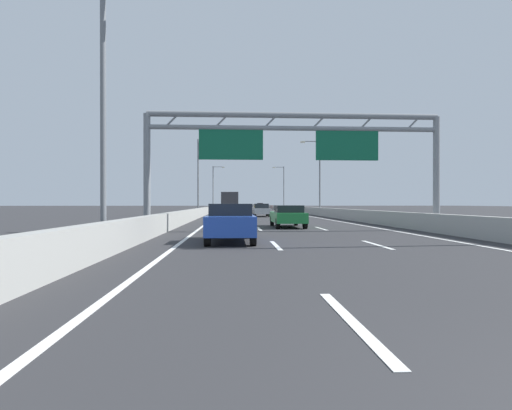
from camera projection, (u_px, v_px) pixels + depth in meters
ground_plane at (246, 209)px, 101.44m from camera, size 260.00×260.00×0.00m
lane_dash_left_0 at (352, 321)px, 4.99m from camera, size 0.16×3.00×0.01m
lane_dash_left_1 at (276, 245)px, 13.97m from camera, size 0.16×3.00×0.01m
lane_dash_left_2 at (259, 229)px, 22.96m from camera, size 0.16×3.00×0.01m
lane_dash_left_3 at (252, 222)px, 31.95m from camera, size 0.16×3.00×0.01m
lane_dash_left_4 at (248, 218)px, 40.93m from camera, size 0.16×3.00×0.01m
lane_dash_left_5 at (245, 215)px, 49.92m from camera, size 0.16×3.00×0.01m
lane_dash_left_6 at (244, 213)px, 58.90m from camera, size 0.16×3.00×0.01m
lane_dash_left_7 at (242, 212)px, 67.89m from camera, size 0.16×3.00×0.01m
lane_dash_left_8 at (241, 211)px, 76.87m from camera, size 0.16×3.00×0.01m
lane_dash_left_9 at (240, 210)px, 85.86m from camera, size 0.16×3.00×0.01m
lane_dash_left_10 at (240, 209)px, 94.85m from camera, size 0.16×3.00×0.01m
lane_dash_left_11 at (239, 209)px, 103.83m from camera, size 0.16×3.00×0.01m
lane_dash_left_12 at (239, 208)px, 112.82m from camera, size 0.16×3.00×0.01m
lane_dash_left_13 at (238, 208)px, 121.80m from camera, size 0.16×3.00×0.01m
lane_dash_left_14 at (238, 208)px, 130.79m from camera, size 0.16×3.00×0.01m
lane_dash_left_15 at (238, 207)px, 139.77m from camera, size 0.16×3.00×0.01m
lane_dash_left_16 at (238, 207)px, 148.76m from camera, size 0.16×3.00×0.01m
lane_dash_left_17 at (237, 207)px, 157.74m from camera, size 0.16×3.00×0.01m
lane_dash_right_1 at (377, 245)px, 14.18m from camera, size 0.16×3.00×0.01m
lane_dash_right_2 at (321, 229)px, 23.16m from camera, size 0.16×3.00×0.01m
lane_dash_right_3 at (297, 221)px, 32.15m from camera, size 0.16×3.00×0.01m
lane_dash_right_4 at (283, 217)px, 41.13m from camera, size 0.16×3.00×0.01m
lane_dash_right_5 at (274, 215)px, 50.12m from camera, size 0.16×3.00×0.01m
lane_dash_right_6 at (268, 213)px, 59.10m from camera, size 0.16×3.00×0.01m
lane_dash_right_7 at (263, 212)px, 68.09m from camera, size 0.16×3.00×0.01m
lane_dash_right_8 at (260, 211)px, 77.08m from camera, size 0.16×3.00×0.01m
lane_dash_right_9 at (257, 210)px, 86.06m from camera, size 0.16×3.00×0.01m
lane_dash_right_10 at (255, 209)px, 95.05m from camera, size 0.16×3.00×0.01m
lane_dash_right_11 at (253, 209)px, 104.03m from camera, size 0.16×3.00×0.01m
lane_dash_right_12 at (251, 208)px, 113.02m from camera, size 0.16×3.00×0.01m
lane_dash_right_13 at (250, 208)px, 122.00m from camera, size 0.16×3.00×0.01m
lane_dash_right_14 at (249, 208)px, 130.99m from camera, size 0.16×3.00×0.01m
lane_dash_right_15 at (248, 207)px, 139.98m from camera, size 0.16×3.00×0.01m
lane_dash_right_16 at (247, 207)px, 148.96m from camera, size 0.16×3.00×0.01m
lane_dash_right_17 at (246, 207)px, 157.95m from camera, size 0.16×3.00×0.01m
edge_line_left at (225, 210)px, 89.16m from camera, size 0.16×176.00×0.01m
edge_line_right at (272, 210)px, 89.75m from camera, size 0.16×176.00×0.01m
barrier_left at (220, 207)px, 111.03m from camera, size 0.45×220.00×0.95m
barrier_right at (270, 207)px, 111.81m from camera, size 0.45×220.00×0.95m
sign_gantry at (293, 141)px, 21.41m from camera, size 16.01×0.36×6.36m
streetlamp_left_near at (110, 88)px, 13.57m from camera, size 2.58×0.28×9.50m
streetlamp_left_mid at (200, 172)px, 49.98m from camera, size 2.58×0.28×9.50m
streetlamp_right_mid at (318, 172)px, 50.82m from camera, size 2.58×0.28×9.50m
streetlamp_left_far at (214, 185)px, 86.39m from camera, size 2.58×0.28×9.50m
streetlamp_right_far at (283, 185)px, 87.23m from camera, size 2.58×0.28×9.50m
white_car at (232, 206)px, 118.15m from camera, size 1.76×4.69×1.49m
silver_car at (261, 210)px, 44.12m from camera, size 1.74×4.24×1.43m
blue_car at (231, 222)px, 15.33m from camera, size 1.79×4.18×1.46m
yellow_car at (231, 207)px, 80.53m from camera, size 1.81×4.68×1.35m
red_car at (260, 206)px, 105.87m from camera, size 1.72×4.24×1.52m
green_car at (288, 216)px, 24.61m from camera, size 1.80×4.55×1.35m
box_truck at (230, 202)px, 60.86m from camera, size 2.48×7.84×3.10m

